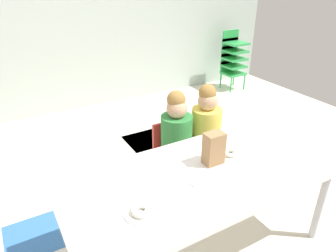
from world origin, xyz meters
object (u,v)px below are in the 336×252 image
at_px(paper_bag_brown, 214,148).
at_px(seated_child_near_camera, 176,133).
at_px(paper_plate_near_edge, 141,213).
at_px(donut_powdered_on_plate, 141,210).
at_px(kid_chair_green_stack, 233,57).
at_px(paper_plate_center_table, 202,180).
at_px(donut_powdered_loose, 230,153).
at_px(seated_child_middle_seat, 206,125).
at_px(craft_table, 200,180).

bearing_deg(paper_bag_brown, seated_child_near_camera, 83.21).
relative_size(seated_child_near_camera, paper_plate_near_edge, 5.10).
relative_size(paper_bag_brown, paper_plate_near_edge, 1.22).
xyz_separation_m(paper_bag_brown, donut_powdered_on_plate, (-0.62, -0.20, -0.09)).
relative_size(paper_bag_brown, donut_powdered_on_plate, 2.00).
distance_m(kid_chair_green_stack, paper_plate_center_table, 3.49).
xyz_separation_m(paper_plate_center_table, donut_powdered_on_plate, (-0.45, -0.08, 0.02)).
xyz_separation_m(kid_chair_green_stack, paper_plate_center_table, (-2.41, -2.53, 0.10)).
bearing_deg(donut_powdered_loose, donut_powdered_on_plate, -164.14).
xyz_separation_m(seated_child_middle_seat, donut_powdered_on_plate, (-1.00, -0.79, 0.09)).
height_order(craft_table, paper_plate_center_table, paper_plate_center_table).
height_order(paper_bag_brown, paper_plate_near_edge, paper_bag_brown).
bearing_deg(seated_child_near_camera, seated_child_middle_seat, 0.00).
distance_m(seated_child_near_camera, donut_powdered_on_plate, 1.05).
bearing_deg(donut_powdered_on_plate, seated_child_near_camera, 48.65).
xyz_separation_m(paper_bag_brown, paper_plate_near_edge, (-0.62, -0.20, -0.11)).
height_order(seated_child_near_camera, paper_plate_near_edge, seated_child_near_camera).
height_order(donut_powdered_on_plate, donut_powdered_loose, donut_powdered_on_plate).
height_order(kid_chair_green_stack, donut_powdered_on_plate, kid_chair_green_stack).
relative_size(seated_child_near_camera, kid_chair_green_stack, 1.00).
height_order(seated_child_near_camera, kid_chair_green_stack, seated_child_near_camera).
bearing_deg(donut_powdered_loose, craft_table, -165.15).
height_order(paper_plate_center_table, donut_powdered_on_plate, donut_powdered_on_plate).
height_order(paper_bag_brown, paper_plate_center_table, paper_bag_brown).
distance_m(seated_child_near_camera, paper_plate_near_edge, 1.05).
bearing_deg(paper_bag_brown, paper_plate_near_edge, -161.96).
distance_m(seated_child_middle_seat, paper_bag_brown, 0.72).
bearing_deg(kid_chair_green_stack, paper_plate_center_table, -133.66).
distance_m(craft_table, seated_child_middle_seat, 0.83).
bearing_deg(donut_powdered_on_plate, kid_chair_green_stack, 42.37).
relative_size(seated_child_near_camera, paper_bag_brown, 4.17).
bearing_deg(paper_plate_center_table, kid_chair_green_stack, 46.34).
xyz_separation_m(craft_table, paper_plate_center_table, (-0.03, -0.06, 0.05)).
bearing_deg(paper_plate_near_edge, seated_child_middle_seat, 38.30).
xyz_separation_m(craft_table, donut_powdered_loose, (0.31, 0.08, 0.06)).
bearing_deg(seated_child_middle_seat, paper_plate_near_edge, -141.70).
bearing_deg(paper_plate_near_edge, kid_chair_green_stack, 42.37).
distance_m(craft_table, donut_powdered_on_plate, 0.50).
bearing_deg(paper_plate_center_table, donut_powdered_loose, 22.69).
bearing_deg(paper_plate_center_table, seated_child_middle_seat, 52.13).
relative_size(paper_plate_near_edge, donut_powdered_on_plate, 1.63).
xyz_separation_m(seated_child_near_camera, paper_plate_near_edge, (-0.69, -0.79, 0.07)).
distance_m(craft_table, kid_chair_green_stack, 3.43).
relative_size(paper_plate_center_table, donut_powdered_on_plate, 1.63).
bearing_deg(kid_chair_green_stack, paper_bag_brown, -132.91).
distance_m(craft_table, seated_child_near_camera, 0.68).
bearing_deg(kid_chair_green_stack, seated_child_middle_seat, -135.65).
xyz_separation_m(seated_child_middle_seat, paper_bag_brown, (-0.37, -0.58, 0.17)).
relative_size(craft_table, paper_plate_center_table, 9.66).
height_order(craft_table, paper_plate_near_edge, paper_plate_near_edge).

